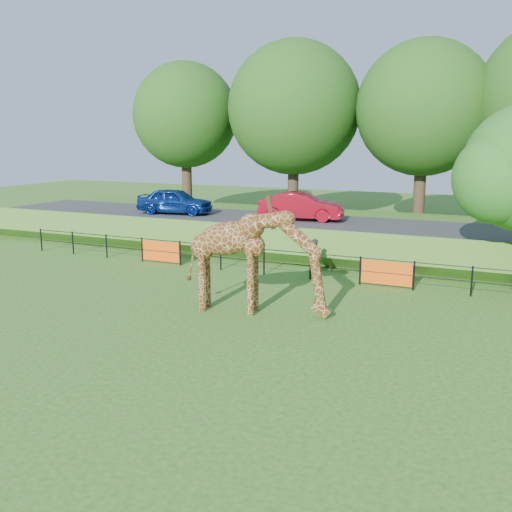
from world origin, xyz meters
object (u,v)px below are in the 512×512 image
at_px(giraffe, 257,262).
at_px(car_red, 301,206).
at_px(car_blue, 175,201).
at_px(visitor, 315,257).

relative_size(giraffe, car_red, 1.12).
height_order(car_blue, visitor, car_blue).
relative_size(car_blue, visitor, 2.69).
relative_size(car_red, visitor, 2.76).
relative_size(car_blue, car_red, 0.97).
height_order(car_blue, car_red, car_blue).
bearing_deg(car_red, visitor, -163.15).
bearing_deg(car_red, car_blue, 85.79).
xyz_separation_m(giraffe, visitor, (0.07, 5.57, -0.92)).
distance_m(car_blue, visitor, 10.79).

